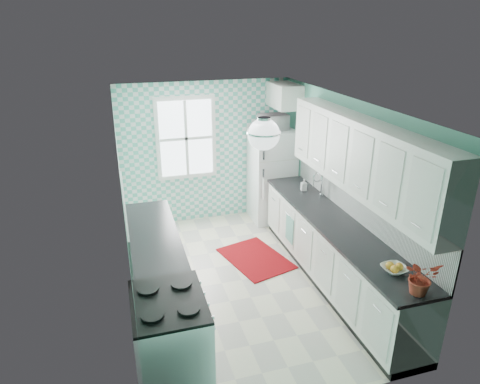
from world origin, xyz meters
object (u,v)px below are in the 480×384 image
object	(u,v)px
microwave	(273,122)
fridge	(272,175)
ceiling_light	(264,134)
sink	(309,199)
stove	(171,344)
fruit_bowl	(394,269)
potted_plant	(421,277)

from	to	relation	value
microwave	fridge	bearing A→B (deg)	54.46
ceiling_light	fridge	bearing A→B (deg)	67.05
fridge	sink	bearing A→B (deg)	-89.05
fridge	stove	world-z (taller)	fridge
sink	fruit_bowl	xyz separation A→B (m)	(-0.00, -2.11, 0.04)
ceiling_light	microwave	xyz separation A→B (m)	(1.11, 2.62, -0.51)
fridge	microwave	distance (m)	0.97
fruit_bowl	potted_plant	world-z (taller)	potted_plant
fridge	potted_plant	xyz separation A→B (m)	(0.09, -3.88, 0.28)
ceiling_light	fridge	xyz separation A→B (m)	(1.11, 2.62, -1.48)
sink	microwave	world-z (taller)	microwave
stove	sink	world-z (taller)	sink
potted_plant	microwave	xyz separation A→B (m)	(-0.09, 3.88, 0.69)
stove	potted_plant	size ratio (longest dim) A/B	2.89
fridge	potted_plant	bearing A→B (deg)	-91.63
stove	ceiling_light	bearing A→B (deg)	30.74
ceiling_light	sink	bearing A→B (deg)	46.00
ceiling_light	fruit_bowl	distance (m)	2.00
fridge	potted_plant	world-z (taller)	fridge
ceiling_light	sink	xyz separation A→B (m)	(1.20, 1.25, -1.39)
fridge	microwave	size ratio (longest dim) A/B	3.46
sink	microwave	xyz separation A→B (m)	(-0.09, 1.37, 0.88)
fridge	sink	size ratio (longest dim) A/B	3.15
fridge	stove	bearing A→B (deg)	-126.76
ceiling_light	potted_plant	xyz separation A→B (m)	(1.20, -1.26, -1.20)
potted_plant	ceiling_light	bearing A→B (deg)	133.59
stove	potted_plant	world-z (taller)	potted_plant
ceiling_light	microwave	distance (m)	2.89
fruit_bowl	sink	bearing A→B (deg)	89.90
sink	microwave	bearing A→B (deg)	92.41
fridge	stove	xyz separation A→B (m)	(-2.31, -3.45, -0.30)
stove	microwave	size ratio (longest dim) A/B	2.14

